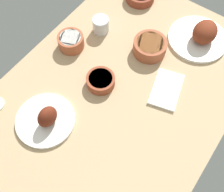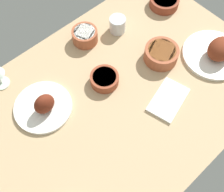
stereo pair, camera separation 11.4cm
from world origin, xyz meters
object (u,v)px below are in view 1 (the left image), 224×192
at_px(bowl_cream, 71,41).
at_px(bowl_soup, 150,46).
at_px(bowl_potatoes, 101,81).
at_px(folded_napkin, 166,89).
at_px(water_tumbler, 101,25).
at_px(plate_far_side, 201,35).
at_px(plate_center_main, 46,119).

xyz_separation_m(bowl_cream, bowl_soup, (0.19, -0.31, 0.00)).
bearing_deg(bowl_potatoes, bowl_soup, -15.63).
bearing_deg(bowl_soup, folded_napkin, -127.97).
relative_size(bowl_potatoes, water_tumbler, 1.59).
height_order(plate_far_side, bowl_cream, plate_far_side).
distance_m(plate_far_side, water_tumbler, 0.47).
distance_m(plate_center_main, folded_napkin, 0.51).
height_order(bowl_potatoes, bowl_cream, bowl_cream).
bearing_deg(bowl_soup, bowl_cream, 120.97).
xyz_separation_m(plate_far_side, bowl_cream, (-0.38, 0.47, -0.00)).
bearing_deg(folded_napkin, plate_far_side, 1.84).
relative_size(plate_center_main, water_tumbler, 3.08).
xyz_separation_m(plate_far_side, folded_napkin, (-0.33, -0.01, -0.03)).
bearing_deg(bowl_soup, water_tumbler, 96.83).
bearing_deg(plate_far_side, bowl_potatoes, 153.08).
height_order(bowl_potatoes, folded_napkin, bowl_potatoes).
bearing_deg(plate_far_side, bowl_cream, 128.90).
bearing_deg(bowl_potatoes, plate_far_side, -26.92).
relative_size(bowl_cream, bowl_soup, 0.78).
bearing_deg(bowl_soup, plate_far_side, -39.62).
distance_m(plate_center_main, water_tumbler, 0.52).
bearing_deg(bowl_potatoes, plate_center_main, 165.92).
height_order(plate_far_side, bowl_potatoes, plate_far_side).
bearing_deg(water_tumbler, plate_center_main, -167.57).
xyz_separation_m(bowl_potatoes, folded_napkin, (0.14, -0.25, -0.02)).
xyz_separation_m(plate_center_main, bowl_cream, (0.35, 0.17, 0.01)).
bearing_deg(bowl_soup, bowl_potatoes, 164.37).
relative_size(bowl_cream, folded_napkin, 0.64).
bearing_deg(bowl_potatoes, folded_napkin, -60.72).
height_order(plate_far_side, plate_center_main, same).
height_order(plate_center_main, water_tumbler, plate_center_main).
bearing_deg(water_tumbler, bowl_potatoes, -143.24).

